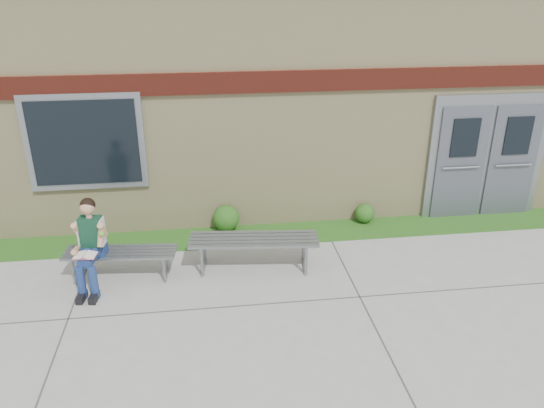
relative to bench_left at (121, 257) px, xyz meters
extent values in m
plane|color=#9E9E99|center=(2.41, -1.52, -0.33)|extent=(80.00, 80.00, 0.00)
cube|color=#165318|center=(2.41, 1.08, -0.32)|extent=(16.00, 0.80, 0.02)
cube|color=beige|center=(2.41, 4.48, 1.67)|extent=(16.00, 6.00, 4.00)
cube|color=maroon|center=(2.41, 1.45, 2.27)|extent=(16.00, 0.06, 0.35)
cube|color=gray|center=(-0.59, 1.44, 1.37)|extent=(1.90, 0.08, 1.60)
cube|color=black|center=(-0.59, 1.40, 1.37)|extent=(1.70, 0.04, 1.40)
cube|color=gray|center=(6.41, 1.44, 0.82)|extent=(2.20, 0.08, 2.30)
cube|color=#4F545F|center=(5.91, 1.39, 0.72)|extent=(0.92, 0.06, 2.10)
cube|color=#4F545F|center=(6.91, 1.39, 0.72)|extent=(0.92, 0.06, 2.10)
cube|color=gray|center=(0.00, 0.00, 0.08)|extent=(1.68, 0.61, 0.03)
cube|color=gray|center=(-0.66, 0.00, -0.14)|extent=(0.08, 0.46, 0.38)
cube|color=gray|center=(0.66, 0.00, -0.14)|extent=(0.08, 0.46, 0.38)
cube|color=gray|center=(2.00, 0.00, 0.16)|extent=(2.01, 0.75, 0.04)
cube|color=gray|center=(1.21, 0.00, -0.11)|extent=(0.10, 0.55, 0.45)
cube|color=gray|center=(2.79, 0.00, -0.11)|extent=(0.10, 0.55, 0.45)
cube|color=navy|center=(-0.35, -0.05, 0.18)|extent=(0.36, 0.28, 0.16)
cube|color=#0E3423|center=(-0.35, -0.07, 0.48)|extent=(0.34, 0.24, 0.45)
sphere|color=tan|center=(-0.35, -0.07, 0.87)|extent=(0.23, 0.23, 0.21)
sphere|color=black|center=(-0.35, -0.06, 0.89)|extent=(0.24, 0.24, 0.22)
cylinder|color=navy|center=(-0.47, -0.29, 0.20)|extent=(0.20, 0.43, 0.15)
cylinder|color=navy|center=(-0.30, -0.31, 0.20)|extent=(0.20, 0.43, 0.15)
cylinder|color=navy|center=(-0.49, -0.52, -0.09)|extent=(0.12, 0.12, 0.49)
cylinder|color=navy|center=(-0.31, -0.55, -0.09)|extent=(0.12, 0.12, 0.49)
cube|color=black|center=(-0.49, -0.59, -0.28)|extent=(0.13, 0.27, 0.10)
cube|color=black|center=(-0.32, -0.61, -0.28)|extent=(0.13, 0.27, 0.10)
cylinder|color=tan|center=(-0.54, -0.10, 0.54)|extent=(0.12, 0.23, 0.26)
cylinder|color=tan|center=(-0.18, -0.15, 0.54)|extent=(0.12, 0.23, 0.26)
cube|color=white|center=(-0.40, -0.41, 0.29)|extent=(0.33, 0.26, 0.01)
cube|color=#CE4D63|center=(-0.40, -0.41, 0.28)|extent=(0.33, 0.27, 0.01)
sphere|color=#69BF32|center=(-0.17, -0.29, 0.55)|extent=(0.08, 0.08, 0.08)
sphere|color=#165318|center=(1.64, 1.33, -0.08)|extent=(0.47, 0.47, 0.47)
sphere|color=#165318|center=(4.17, 1.33, -0.14)|extent=(0.35, 0.35, 0.35)
camera|label=1|loc=(1.34, -7.17, 3.90)|focal=35.00mm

